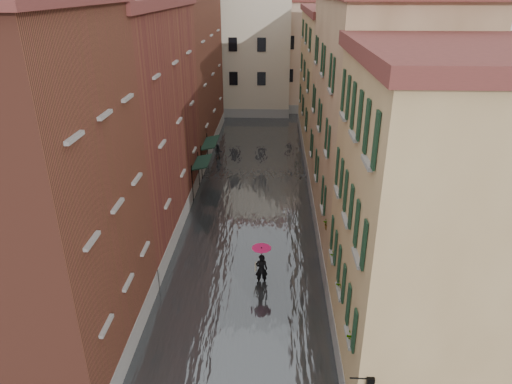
# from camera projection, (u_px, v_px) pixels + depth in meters

# --- Properties ---
(ground) EXTENTS (120.00, 120.00, 0.00)m
(ground) POSITION_uv_depth(u_px,v_px,m) (238.00, 321.00, 20.12)
(ground) COLOR #58585B
(ground) RESTS_ON ground
(floodwater) EXTENTS (10.00, 60.00, 0.20)m
(floodwater) POSITION_uv_depth(u_px,v_px,m) (252.00, 196.00, 31.92)
(floodwater) COLOR #3C4043
(floodwater) RESTS_ON ground
(building_left_near) EXTENTS (6.00, 8.00, 13.00)m
(building_left_near) POSITION_uv_depth(u_px,v_px,m) (31.00, 206.00, 15.89)
(building_left_near) COLOR brown
(building_left_near) RESTS_ON ground
(building_left_mid) EXTENTS (6.00, 14.00, 12.50)m
(building_left_mid) POSITION_uv_depth(u_px,v_px,m) (126.00, 126.00, 26.01)
(building_left_mid) COLOR brown
(building_left_mid) RESTS_ON ground
(building_left_far) EXTENTS (6.00, 16.00, 14.00)m
(building_left_far) POSITION_uv_depth(u_px,v_px,m) (177.00, 69.00, 39.36)
(building_left_far) COLOR brown
(building_left_far) RESTS_ON ground
(building_right_near) EXTENTS (6.00, 8.00, 11.50)m
(building_right_near) POSITION_uv_depth(u_px,v_px,m) (434.00, 233.00, 15.68)
(building_right_near) COLOR #A18053
(building_right_near) RESTS_ON ground
(building_right_mid) EXTENTS (6.00, 14.00, 13.00)m
(building_right_mid) POSITION_uv_depth(u_px,v_px,m) (374.00, 124.00, 25.39)
(building_right_mid) COLOR tan
(building_right_mid) RESTS_ON ground
(building_right_far) EXTENTS (6.00, 16.00, 11.50)m
(building_right_far) POSITION_uv_depth(u_px,v_px,m) (339.00, 85.00, 39.36)
(building_right_far) COLOR #A18053
(building_right_far) RESTS_ON ground
(building_end_cream) EXTENTS (12.00, 9.00, 13.00)m
(building_end_cream) POSITION_uv_depth(u_px,v_px,m) (237.00, 54.00, 52.17)
(building_end_cream) COLOR #B9AB93
(building_end_cream) RESTS_ON ground
(building_end_pink) EXTENTS (10.00, 9.00, 12.00)m
(building_end_pink) POSITION_uv_depth(u_px,v_px,m) (314.00, 56.00, 53.87)
(building_end_pink) COLOR #C7A68C
(building_end_pink) RESTS_ON ground
(awning_near) EXTENTS (1.09, 2.75, 2.80)m
(awning_near) POSITION_uv_depth(u_px,v_px,m) (202.00, 163.00, 31.20)
(awning_near) COLOR black
(awning_near) RESTS_ON ground
(awning_far) EXTENTS (1.09, 3.23, 2.80)m
(awning_far) POSITION_uv_depth(u_px,v_px,m) (210.00, 143.00, 35.09)
(awning_far) COLOR black
(awning_far) RESTS_ON ground
(wall_lantern) EXTENTS (0.71, 0.22, 0.35)m
(wall_lantern) POSITION_uv_depth(u_px,v_px,m) (369.00, 381.00, 13.26)
(wall_lantern) COLOR black
(wall_lantern) RESTS_ON ground
(window_planters) EXTENTS (0.59, 8.58, 0.84)m
(window_planters) POSITION_uv_depth(u_px,v_px,m) (340.00, 264.00, 17.94)
(window_planters) COLOR brown
(window_planters) RESTS_ON ground
(pedestrian_main) EXTENTS (0.97, 0.97, 2.06)m
(pedestrian_main) POSITION_uv_depth(u_px,v_px,m) (261.00, 262.00, 22.16)
(pedestrian_main) COLOR black
(pedestrian_main) RESTS_ON ground
(pedestrian_far) EXTENTS (0.75, 0.61, 1.45)m
(pedestrian_far) POSITION_uv_depth(u_px,v_px,m) (218.00, 153.00, 38.41)
(pedestrian_far) COLOR black
(pedestrian_far) RESTS_ON ground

